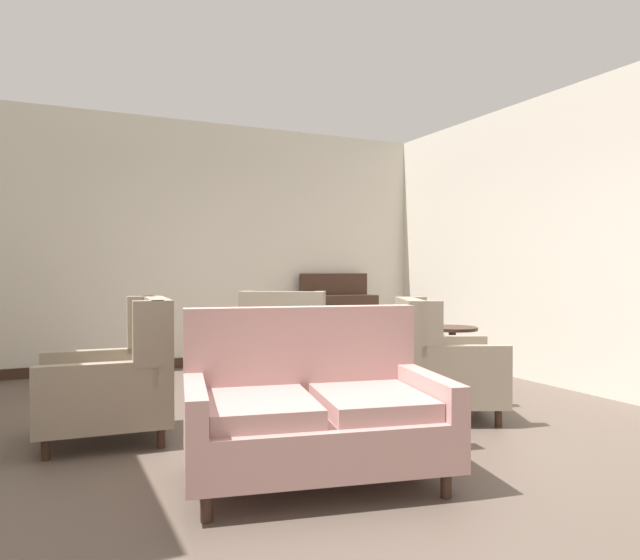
{
  "coord_description": "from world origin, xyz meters",
  "views": [
    {
      "loc": [
        -1.81,
        -3.98,
        1.2
      ],
      "look_at": [
        0.39,
        0.71,
        1.11
      ],
      "focal_mm": 32.91,
      "sensor_mm": 36.0,
      "label": 1
    }
  ],
  "objects_px": {
    "settee": "(313,411)",
    "armchair_near_window": "(286,346)",
    "armchair_foreground_right": "(117,380)",
    "armchair_near_sideboard": "(440,365)",
    "sideboard": "(339,322)",
    "coffee_table": "(280,372)",
    "side_table": "(452,354)",
    "porcelain_vase": "(282,346)"
  },
  "relations": [
    {
      "from": "coffee_table",
      "to": "side_table",
      "type": "height_order",
      "value": "side_table"
    },
    {
      "from": "side_table",
      "to": "porcelain_vase",
      "type": "bearing_deg",
      "value": -173.77
    },
    {
      "from": "settee",
      "to": "armchair_near_window",
      "type": "height_order",
      "value": "armchair_near_window"
    },
    {
      "from": "armchair_near_window",
      "to": "side_table",
      "type": "bearing_deg",
      "value": 175.44
    },
    {
      "from": "coffee_table",
      "to": "armchair_foreground_right",
      "type": "relative_size",
      "value": 0.84
    },
    {
      "from": "porcelain_vase",
      "to": "armchair_near_sideboard",
      "type": "distance_m",
      "value": 1.29
    },
    {
      "from": "porcelain_vase",
      "to": "sideboard",
      "type": "bearing_deg",
      "value": 54.74
    },
    {
      "from": "coffee_table",
      "to": "settee",
      "type": "bearing_deg",
      "value": -103.23
    },
    {
      "from": "settee",
      "to": "armchair_near_window",
      "type": "bearing_deg",
      "value": 83.13
    },
    {
      "from": "armchair_foreground_right",
      "to": "settee",
      "type": "bearing_deg",
      "value": 39.6
    },
    {
      "from": "coffee_table",
      "to": "settee",
      "type": "height_order",
      "value": "settee"
    },
    {
      "from": "armchair_near_sideboard",
      "to": "sideboard",
      "type": "height_order",
      "value": "sideboard"
    },
    {
      "from": "porcelain_vase",
      "to": "sideboard",
      "type": "height_order",
      "value": "sideboard"
    },
    {
      "from": "settee",
      "to": "armchair_foreground_right",
      "type": "distance_m",
      "value": 1.59
    },
    {
      "from": "settee",
      "to": "armchair_foreground_right",
      "type": "height_order",
      "value": "armchair_foreground_right"
    },
    {
      "from": "porcelain_vase",
      "to": "side_table",
      "type": "xyz_separation_m",
      "value": [
        1.83,
        0.2,
        -0.21
      ]
    },
    {
      "from": "settee",
      "to": "side_table",
      "type": "relative_size",
      "value": 2.44
    },
    {
      "from": "armchair_near_window",
      "to": "sideboard",
      "type": "height_order",
      "value": "sideboard"
    },
    {
      "from": "settee",
      "to": "armchair_near_sideboard",
      "type": "relative_size",
      "value": 1.57
    },
    {
      "from": "porcelain_vase",
      "to": "settee",
      "type": "relative_size",
      "value": 0.19
    },
    {
      "from": "settee",
      "to": "armchair_near_sideboard",
      "type": "height_order",
      "value": "settee"
    },
    {
      "from": "armchair_near_sideboard",
      "to": "sideboard",
      "type": "distance_m",
      "value": 3.14
    },
    {
      "from": "porcelain_vase",
      "to": "armchair_near_window",
      "type": "distance_m",
      "value": 1.28
    },
    {
      "from": "settee",
      "to": "armchair_near_sideboard",
      "type": "bearing_deg",
      "value": 40.38
    },
    {
      "from": "coffee_table",
      "to": "porcelain_vase",
      "type": "height_order",
      "value": "porcelain_vase"
    },
    {
      "from": "armchair_near_window",
      "to": "side_table",
      "type": "xyz_separation_m",
      "value": [
        1.33,
        -0.96,
        -0.03
      ]
    },
    {
      "from": "settee",
      "to": "armchair_near_window",
      "type": "relative_size",
      "value": 1.43
    },
    {
      "from": "armchair_near_sideboard",
      "to": "sideboard",
      "type": "xyz_separation_m",
      "value": [
        0.66,
        3.07,
        0.07
      ]
    },
    {
      "from": "coffee_table",
      "to": "armchair_foreground_right",
      "type": "distance_m",
      "value": 1.24
    },
    {
      "from": "armchair_near_window",
      "to": "sideboard",
      "type": "relative_size",
      "value": 0.97
    },
    {
      "from": "armchair_foreground_right",
      "to": "side_table",
      "type": "xyz_separation_m",
      "value": [
        3.08,
        0.19,
        -0.03
      ]
    },
    {
      "from": "armchair_near_window",
      "to": "armchair_foreground_right",
      "type": "relative_size",
      "value": 1.11
    },
    {
      "from": "coffee_table",
      "to": "armchair_foreground_right",
      "type": "xyz_separation_m",
      "value": [
        -1.23,
        -0.02,
        0.04
      ]
    },
    {
      "from": "armchair_near_window",
      "to": "side_table",
      "type": "height_order",
      "value": "armchair_near_window"
    },
    {
      "from": "coffee_table",
      "to": "sideboard",
      "type": "distance_m",
      "value": 3.18
    },
    {
      "from": "coffee_table",
      "to": "armchair_near_sideboard",
      "type": "relative_size",
      "value": 0.83
    },
    {
      "from": "armchair_near_sideboard",
      "to": "sideboard",
      "type": "bearing_deg",
      "value": 12.33
    },
    {
      "from": "armchair_foreground_right",
      "to": "sideboard",
      "type": "relative_size",
      "value": 0.87
    },
    {
      "from": "coffee_table",
      "to": "armchair_near_sideboard",
      "type": "bearing_deg",
      "value": -22.24
    },
    {
      "from": "porcelain_vase",
      "to": "side_table",
      "type": "distance_m",
      "value": 1.85
    },
    {
      "from": "armchair_near_window",
      "to": "armchair_foreground_right",
      "type": "xyz_separation_m",
      "value": [
        -1.74,
        -1.16,
        -0.01
      ]
    },
    {
      "from": "armchair_near_sideboard",
      "to": "armchair_foreground_right",
      "type": "bearing_deg",
      "value": 103.48
    }
  ]
}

